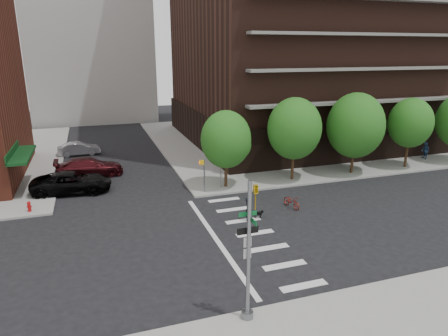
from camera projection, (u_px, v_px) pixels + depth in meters
The scene contains 17 objects.
ground at pixel (208, 240), 23.59m from camera, with size 120.00×120.00×0.00m, color black.
sidewalk_ne at pixel (310, 137), 51.17m from camera, with size 39.00×33.00×0.15m, color gray.
crosswalk at pixel (243, 235), 24.26m from camera, with size 3.85×13.00×0.01m.
tree_a at pixel (226, 139), 31.38m from camera, with size 4.00×4.00×5.90m.
tree_b at pixel (294, 129), 33.06m from camera, with size 4.50×4.50×6.65m.
tree_c at pixel (356, 126), 34.92m from camera, with size 5.00×5.00×6.80m.
tree_d at pixel (410, 123), 36.77m from camera, with size 4.00×4.00×6.20m.
traffic_signal at pixel (249, 263), 15.87m from camera, with size 0.90×0.75×6.00m.
pedestrian_signal at pixel (208, 170), 30.97m from camera, with size 2.18×0.67×2.60m.
fire_hydrant at pixel (29, 206), 27.33m from camera, with size 0.24×0.24×0.73m.
parked_car_black at pixel (72, 183), 31.25m from camera, with size 6.00×2.77×1.67m, color black.
parked_car_maroon at pixel (89, 167), 35.34m from camera, with size 5.77×2.35×1.68m, color #420F14.
parked_car_silver at pixel (79, 149), 42.42m from camera, with size 4.30×1.50×1.42m, color gray.
scooter at pixel (292, 201), 28.39m from camera, with size 0.61×1.75×0.92m, color maroon.
dog_walker at pixel (248, 209), 26.13m from camera, with size 0.38×0.58×1.58m, color black.
dog at pixel (258, 213), 26.62m from camera, with size 0.65×0.36×0.55m.
pedestrian_far at pixel (425, 151), 40.40m from camera, with size 0.65×0.84×1.72m, color navy.
Camera 1 is at (-5.90, -20.58, 10.84)m, focal length 32.00 mm.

